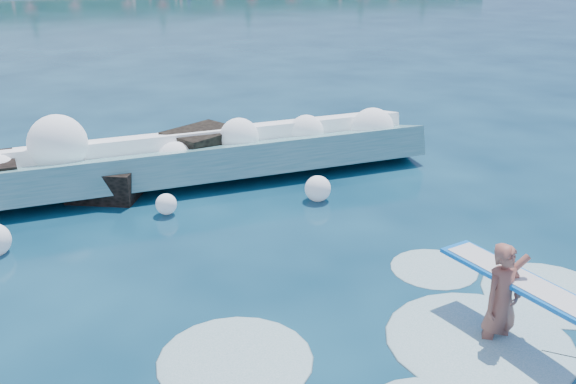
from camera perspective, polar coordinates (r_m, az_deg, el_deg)
name	(u,v)px	position (r m, az deg, el deg)	size (l,w,h in m)	color
ground	(248,312)	(10.91, -3.62, -10.58)	(200.00, 200.00, 0.00)	#07283D
breaking_wave	(120,168)	(16.54, -14.72, 2.12)	(16.02, 2.58, 1.38)	teal
rock_cluster	(86,173)	(16.66, -17.53, 1.63)	(7.94, 3.16, 1.24)	black
surfer_with_board	(505,298)	(10.41, 18.75, -8.89)	(1.20, 3.07, 1.95)	#9E5749
wave_spray	(112,154)	(16.30, -15.37, 3.25)	(14.97, 4.17, 1.96)	white
surf_foam	(451,335)	(10.64, 14.26, -12.20)	(8.89, 5.32, 0.15)	silver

